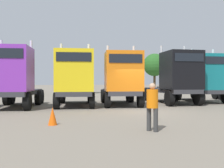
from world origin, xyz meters
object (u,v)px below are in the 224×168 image
at_px(semi_truck_orange, 122,79).
at_px(semi_truck_teal, 206,79).
at_px(semi_truck_purple, 13,77).
at_px(traffic_cone_near, 53,116).
at_px(semi_truck_black, 177,77).
at_px(visitor_in_hivis, 152,103).
at_px(semi_truck_yellow, 75,79).

bearing_deg(semi_truck_orange, semi_truck_teal, 106.11).
distance_m(semi_truck_purple, semi_truck_teal, 14.51).
bearing_deg(traffic_cone_near, semi_truck_orange, 53.46).
xyz_separation_m(semi_truck_orange, traffic_cone_near, (-4.76, -6.43, -1.54)).
relative_size(semi_truck_purple, semi_truck_black, 0.95).
relative_size(semi_truck_orange, visitor_in_hivis, 3.83).
height_order(visitor_in_hivis, traffic_cone_near, visitor_in_hivis).
bearing_deg(semi_truck_black, semi_truck_teal, 107.97).
bearing_deg(semi_truck_purple, semi_truck_black, 98.17).
xyz_separation_m(semi_truck_yellow, traffic_cone_near, (-1.52, -6.62, -1.56)).
xyz_separation_m(semi_truck_teal, visitor_in_hivis, (-8.75, -9.47, -0.97)).
distance_m(semi_truck_yellow, semi_truck_black, 7.60).
bearing_deg(semi_truck_purple, semi_truck_orange, 97.10).
xyz_separation_m(semi_truck_orange, semi_truck_black, (4.36, 0.18, 0.13)).
xyz_separation_m(semi_truck_purple, visitor_in_hivis, (5.73, -8.57, -1.04)).
relative_size(semi_truck_teal, traffic_cone_near, 9.23).
relative_size(semi_truck_black, visitor_in_hivis, 3.82).
xyz_separation_m(semi_truck_purple, semi_truck_orange, (7.13, -0.06, -0.11)).
distance_m(semi_truck_purple, semi_truck_black, 11.48).
relative_size(semi_truck_yellow, semi_truck_teal, 0.99).
xyz_separation_m(semi_truck_yellow, semi_truck_teal, (10.60, 0.77, 0.03)).
xyz_separation_m(semi_truck_black, semi_truck_teal, (3.00, 0.77, -0.08)).
bearing_deg(semi_truck_purple, semi_truck_yellow, 99.50).
height_order(semi_truck_yellow, semi_truck_orange, semi_truck_yellow).
relative_size(semi_truck_yellow, visitor_in_hivis, 3.87).
xyz_separation_m(semi_truck_black, visitor_in_hivis, (-5.75, -8.69, -1.05)).
xyz_separation_m(semi_truck_yellow, visitor_in_hivis, (1.84, -8.70, -0.94)).
bearing_deg(semi_truck_yellow, semi_truck_black, 97.28).
height_order(semi_truck_yellow, semi_truck_teal, semi_truck_teal).
bearing_deg(semi_truck_yellow, visitor_in_hivis, 19.32).
bearing_deg(traffic_cone_near, semi_truck_teal, 31.34).
bearing_deg(semi_truck_purple, visitor_in_hivis, 41.32).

